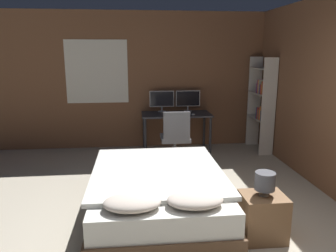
{
  "coord_description": "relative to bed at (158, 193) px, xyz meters",
  "views": [
    {
      "loc": [
        -0.79,
        -2.42,
        1.94
      ],
      "look_at": [
        -0.25,
        2.73,
        0.75
      ],
      "focal_mm": 35.0,
      "sensor_mm": 36.0,
      "label": 1
    }
  ],
  "objects": [
    {
      "name": "wall_back",
      "position": [
        0.51,
        2.97,
        1.09
      ],
      "size": [
        12.0,
        0.08,
        2.7
      ],
      "color": "brown",
      "rests_on": "ground_plane"
    },
    {
      "name": "bedside_lamp",
      "position": [
        1.05,
        -0.65,
        0.38
      ],
      "size": [
        0.21,
        0.21,
        0.25
      ],
      "color": "gray",
      "rests_on": "nightstand"
    },
    {
      "name": "office_chair",
      "position": [
        0.44,
        1.82,
        0.13
      ],
      "size": [
        0.52,
        0.52,
        0.95
      ],
      "color": "black",
      "rests_on": "ground_plane"
    },
    {
      "name": "bed",
      "position": [
        0.0,
        0.0,
        0.0
      ],
      "size": [
        1.57,
        2.1,
        0.6
      ],
      "color": "brown",
      "rests_on": "ground_plane"
    },
    {
      "name": "monitor_right",
      "position": [
        0.81,
        2.79,
        0.72
      ],
      "size": [
        0.49,
        0.16,
        0.42
      ],
      "color": "#B7B7BC",
      "rests_on": "desk"
    },
    {
      "name": "keyboard",
      "position": [
        0.55,
        2.34,
        0.49
      ],
      "size": [
        0.41,
        0.13,
        0.02
      ],
      "color": "#B7B7BC",
      "rests_on": "desk"
    },
    {
      "name": "bookshelf",
      "position": [
        2.2,
        2.37,
        0.75
      ],
      "size": [
        0.27,
        0.77,
        1.83
      ],
      "color": "beige",
      "rests_on": "ground_plane"
    },
    {
      "name": "computer_mouse",
      "position": [
        0.84,
        2.34,
        0.5
      ],
      "size": [
        0.07,
        0.05,
        0.04
      ],
      "color": "#B7B7BC",
      "rests_on": "desk"
    },
    {
      "name": "monitor_left",
      "position": [
        0.29,
        2.79,
        0.72
      ],
      "size": [
        0.49,
        0.16,
        0.42
      ],
      "color": "#B7B7BC",
      "rests_on": "desk"
    },
    {
      "name": "desk",
      "position": [
        0.55,
        2.57,
        0.39
      ],
      "size": [
        1.34,
        0.66,
        0.75
      ],
      "color": "#38383D",
      "rests_on": "ground_plane"
    },
    {
      "name": "nightstand",
      "position": [
        1.05,
        -0.65,
        -0.02
      ],
      "size": [
        0.45,
        0.38,
        0.49
      ],
      "color": "brown",
      "rests_on": "ground_plane"
    }
  ]
}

